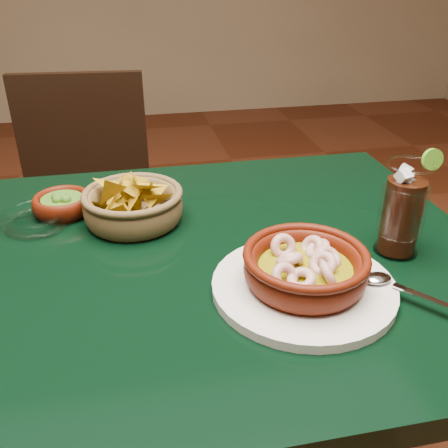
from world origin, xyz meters
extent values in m
cube|color=black|center=(0.00, 0.00, 0.73)|extent=(1.20, 0.80, 0.04)
cylinder|color=black|center=(0.54, 0.34, 0.35)|extent=(0.06, 0.06, 0.71)
cube|color=black|center=(-0.15, 0.64, 0.44)|extent=(0.45, 0.45, 0.04)
cylinder|color=black|center=(-0.34, 0.48, 0.22)|extent=(0.04, 0.04, 0.44)
cylinder|color=black|center=(0.01, 0.45, 0.22)|extent=(0.04, 0.04, 0.44)
cylinder|color=black|center=(-0.31, 0.83, 0.22)|extent=(0.04, 0.04, 0.44)
cylinder|color=black|center=(0.04, 0.80, 0.22)|extent=(0.04, 0.04, 0.44)
cube|color=black|center=(-0.14, 0.83, 0.68)|extent=(0.39, 0.06, 0.43)
cylinder|color=silver|center=(0.24, -0.14, 0.76)|extent=(0.28, 0.28, 0.01)
cylinder|color=#440F04|center=(0.24, -0.14, 0.77)|extent=(0.16, 0.16, 0.01)
torus|color=#440F04|center=(0.24, -0.14, 0.79)|extent=(0.20, 0.20, 0.04)
torus|color=#440F04|center=(0.24, -0.14, 0.81)|extent=(0.19, 0.19, 0.01)
cylinder|color=#767009|center=(0.24, -0.14, 0.79)|extent=(0.14, 0.14, 0.01)
torus|color=#CB9E93|center=(0.27, -0.14, 0.80)|extent=(0.05, 0.04, 0.04)
torus|color=#CB9E93|center=(0.27, -0.11, 0.80)|extent=(0.05, 0.06, 0.04)
torus|color=#CB9E93|center=(0.26, -0.10, 0.80)|extent=(0.05, 0.06, 0.05)
torus|color=#CB9E93|center=(0.22, -0.10, 0.80)|extent=(0.06, 0.04, 0.05)
torus|color=#CB9E93|center=(0.22, -0.13, 0.80)|extent=(0.06, 0.04, 0.05)
torus|color=#CB9E93|center=(0.21, -0.14, 0.81)|extent=(0.06, 0.05, 0.04)
torus|color=#CB9E93|center=(0.19, -0.18, 0.80)|extent=(0.05, 0.04, 0.05)
torus|color=#CB9E93|center=(0.22, -0.18, 0.80)|extent=(0.06, 0.06, 0.03)
torus|color=#CB9E93|center=(0.26, -0.18, 0.80)|extent=(0.03, 0.05, 0.05)
torus|color=#CB9E93|center=(0.26, -0.16, 0.80)|extent=(0.06, 0.06, 0.04)
cube|color=silver|center=(0.40, -0.23, 0.77)|extent=(0.08, 0.10, 0.00)
ellipsoid|color=silver|center=(0.35, -0.16, 0.77)|extent=(0.04, 0.03, 0.01)
cylinder|color=brown|center=(0.00, 0.13, 0.75)|extent=(0.16, 0.16, 0.01)
torus|color=brown|center=(0.00, 0.13, 0.78)|extent=(0.22, 0.22, 0.06)
torus|color=brown|center=(0.00, 0.13, 0.81)|extent=(0.19, 0.19, 0.01)
cone|color=#B18A12|center=(0.04, 0.15, 0.78)|extent=(0.09, 0.09, 0.05)
cone|color=#B18A12|center=(-0.04, 0.11, 0.83)|extent=(0.08, 0.06, 0.09)
cone|color=#B18A12|center=(-0.03, 0.11, 0.79)|extent=(0.09, 0.07, 0.06)
cone|color=#B18A12|center=(0.00, 0.13, 0.81)|extent=(0.06, 0.08, 0.07)
cone|color=#B18A12|center=(0.00, 0.13, 0.79)|extent=(0.09, 0.04, 0.09)
cone|color=#B18A12|center=(-0.03, 0.15, 0.82)|extent=(0.06, 0.10, 0.08)
cone|color=#B18A12|center=(-0.01, 0.18, 0.78)|extent=(0.09, 0.04, 0.09)
cone|color=#B18A12|center=(-0.03, 0.17, 0.78)|extent=(0.10, 0.05, 0.08)
cone|color=#B18A12|center=(0.00, 0.14, 0.81)|extent=(0.08, 0.06, 0.07)
cone|color=#B18A12|center=(-0.06, 0.13, 0.79)|extent=(0.09, 0.07, 0.07)
cone|color=#B18A12|center=(-0.04, 0.12, 0.80)|extent=(0.04, 0.09, 0.10)
cone|color=#B18A12|center=(-0.04, 0.14, 0.81)|extent=(0.06, 0.09, 0.08)
cone|color=#B18A12|center=(-0.03, 0.11, 0.79)|extent=(0.07, 0.08, 0.06)
cone|color=#B18A12|center=(0.02, 0.13, 0.81)|extent=(0.07, 0.08, 0.07)
cone|color=#B18A12|center=(0.02, 0.11, 0.83)|extent=(0.10, 0.08, 0.06)
cone|color=#B18A12|center=(-0.01, 0.14, 0.82)|extent=(0.07, 0.08, 0.06)
cone|color=#B18A12|center=(0.01, 0.14, 0.83)|extent=(0.04, 0.10, 0.09)
cone|color=#B18A12|center=(0.00, 0.17, 0.79)|extent=(0.02, 0.09, 0.09)
cone|color=#B18A12|center=(0.01, 0.18, 0.81)|extent=(0.07, 0.06, 0.08)
cone|color=#B18A12|center=(-0.01, 0.13, 0.78)|extent=(0.08, 0.10, 0.06)
cone|color=#B18A12|center=(0.03, 0.12, 0.82)|extent=(0.10, 0.08, 0.07)
cone|color=#B18A12|center=(-0.04, 0.17, 0.82)|extent=(0.07, 0.08, 0.04)
cone|color=#B18A12|center=(0.04, 0.11, 0.81)|extent=(0.10, 0.06, 0.08)
cone|color=#B18A12|center=(0.00, 0.11, 0.78)|extent=(0.08, 0.07, 0.07)
cylinder|color=#440F04|center=(-0.14, 0.20, 0.75)|extent=(0.10, 0.10, 0.01)
torus|color=#440F04|center=(-0.14, 0.20, 0.77)|extent=(0.13, 0.13, 0.04)
cylinder|color=#285512|center=(-0.14, 0.20, 0.78)|extent=(0.08, 0.08, 0.01)
sphere|color=#285512|center=(-0.14, 0.18, 0.79)|extent=(0.02, 0.02, 0.02)
sphere|color=#285512|center=(-0.15, 0.20, 0.79)|extent=(0.02, 0.02, 0.02)
sphere|color=#285512|center=(-0.14, 0.19, 0.79)|extent=(0.02, 0.02, 0.02)
sphere|color=#285512|center=(-0.13, 0.19, 0.79)|extent=(0.02, 0.02, 0.02)
sphere|color=#285512|center=(-0.13, 0.18, 0.79)|extent=(0.02, 0.02, 0.02)
cylinder|color=white|center=(0.43, -0.07, 0.75)|extent=(0.07, 0.07, 0.01)
torus|color=white|center=(0.43, -0.07, 0.83)|extent=(0.16, 0.16, 0.09)
cylinder|color=black|center=(0.43, -0.07, 0.82)|extent=(0.06, 0.06, 0.13)
cube|color=silver|center=(0.43, -0.05, 0.87)|extent=(0.03, 0.02, 0.02)
cube|color=silver|center=(0.43, -0.06, 0.86)|extent=(0.03, 0.03, 0.03)
cube|color=silver|center=(0.42, -0.07, 0.89)|extent=(0.02, 0.03, 0.03)
cube|color=silver|center=(0.43, -0.06, 0.88)|extent=(0.03, 0.02, 0.03)
cube|color=silver|center=(0.43, -0.06, 0.88)|extent=(0.03, 0.03, 0.03)
cube|color=silver|center=(0.43, -0.05, 0.89)|extent=(0.03, 0.03, 0.03)
torus|color=white|center=(0.43, -0.07, 0.91)|extent=(0.08, 0.08, 0.00)
cylinder|color=#519B20|center=(0.47, -0.07, 0.91)|extent=(0.03, 0.01, 0.03)
cylinder|color=white|center=(-0.18, 0.15, 0.75)|extent=(0.12, 0.12, 0.01)
torus|color=white|center=(-0.18, 0.15, 0.77)|extent=(0.14, 0.14, 0.03)
camera|label=1|loc=(0.00, -0.72, 1.20)|focal=40.00mm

